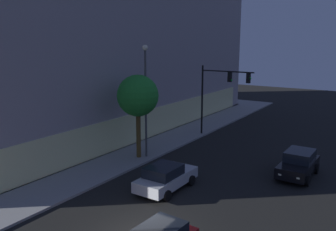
# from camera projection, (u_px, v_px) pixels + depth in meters

# --- Properties ---
(modern_building) EXTENTS (40.15, 21.33, 19.20)m
(modern_building) POSITION_uv_depth(u_px,v_px,m) (81.00, 37.00, 39.20)
(modern_building) COLOR #4C4C51
(modern_building) RESTS_ON ground
(traffic_light_far_corner) EXTENTS (0.35, 5.21, 6.69)m
(traffic_light_far_corner) POSITION_uv_depth(u_px,v_px,m) (220.00, 87.00, 33.47)
(traffic_light_far_corner) COLOR black
(traffic_light_far_corner) RESTS_ON sidewalk_corner
(street_lamp_sidewalk) EXTENTS (0.44, 0.44, 8.70)m
(street_lamp_sidewalk) POSITION_uv_depth(u_px,v_px,m) (146.00, 89.00, 27.27)
(street_lamp_sidewalk) COLOR #474747
(street_lamp_sidewalk) RESTS_ON sidewalk_corner
(sidewalk_tree) EXTENTS (3.20, 3.20, 6.48)m
(sidewalk_tree) POSITION_uv_depth(u_px,v_px,m) (138.00, 96.00, 27.25)
(sidewalk_tree) COLOR brown
(sidewalk_tree) RESTS_ON sidewalk_corner
(car_silver) EXTENTS (4.57, 2.23, 1.62)m
(car_silver) POSITION_uv_depth(u_px,v_px,m) (166.00, 177.00, 22.21)
(car_silver) COLOR #B7BABF
(car_silver) RESTS_ON ground
(car_black) EXTENTS (4.46, 2.19, 1.74)m
(car_black) POSITION_uv_depth(u_px,v_px,m) (298.00, 164.00, 24.48)
(car_black) COLOR black
(car_black) RESTS_ON ground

